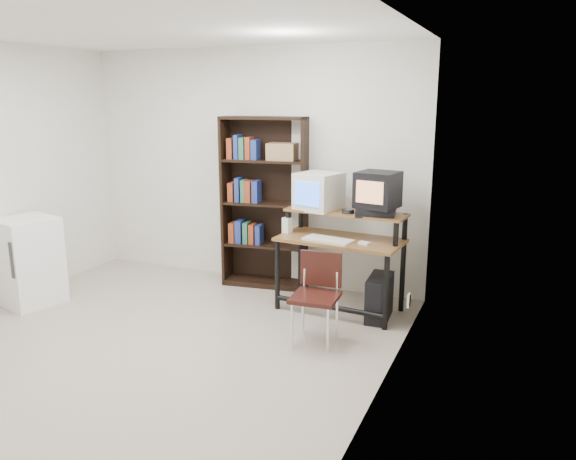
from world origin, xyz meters
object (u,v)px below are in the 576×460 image
at_px(computer_desk, 341,243).
at_px(crt_monitor, 319,191).
at_px(pc_tower, 379,298).
at_px(bookshelf, 265,201).
at_px(mini_fridge, 29,261).
at_px(school_chair, 317,288).
at_px(crt_tv, 378,190).

relative_size(computer_desk, crt_monitor, 2.60).
relative_size(crt_monitor, pc_tower, 1.06).
distance_m(bookshelf, mini_fridge, 2.51).
bearing_deg(school_chair, computer_desk, 88.71).
bearing_deg(mini_fridge, pc_tower, 30.62).
height_order(crt_tv, mini_fridge, crt_tv).
xyz_separation_m(crt_tv, school_chair, (-0.29, -0.83, -0.75)).
bearing_deg(school_chair, mini_fridge, -178.41).
relative_size(crt_monitor, mini_fridge, 0.53).
relative_size(pc_tower, school_chair, 0.58).
bearing_deg(crt_monitor, bookshelf, 173.37).
height_order(pc_tower, bookshelf, bookshelf).
height_order(crt_monitor, pc_tower, crt_monitor).
distance_m(crt_tv, mini_fridge, 3.57).
bearing_deg(pc_tower, mini_fridge, -167.56).
bearing_deg(mini_fridge, bookshelf, 51.53).
xyz_separation_m(school_chair, mini_fridge, (-3.01, -0.30, -0.03)).
xyz_separation_m(crt_monitor, bookshelf, (-0.73, 0.29, -0.20)).
xyz_separation_m(pc_tower, school_chair, (-0.38, -0.68, 0.26)).
bearing_deg(school_chair, pc_tower, 56.70).
bearing_deg(pc_tower, bookshelf, 157.00).
bearing_deg(computer_desk, bookshelf, 162.36).
distance_m(pc_tower, school_chair, 0.83).
distance_m(crt_tv, pc_tower, 1.03).
bearing_deg(school_chair, crt_tv, 66.77).
relative_size(crt_tv, school_chair, 0.54).
height_order(bookshelf, mini_fridge, bookshelf).
bearing_deg(bookshelf, pc_tower, -26.94).
bearing_deg(bookshelf, crt_tv, -22.31).
relative_size(computer_desk, bookshelf, 0.66).
height_order(computer_desk, pc_tower, computer_desk).
xyz_separation_m(crt_monitor, pc_tower, (0.70, -0.21, -0.94)).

